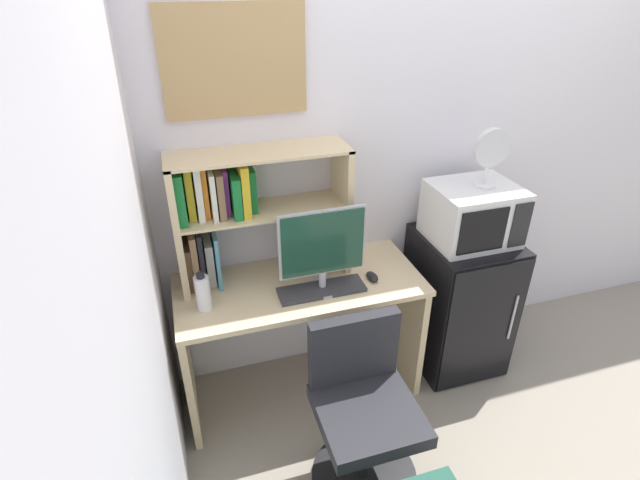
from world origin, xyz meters
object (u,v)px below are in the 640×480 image
object	(u,v)px
mini_fridge	(458,301)
microwave	(473,213)
monitor	(323,248)
keyboard	(322,290)
desk_chair	(363,418)
wall_corkboard	(234,62)
desk_fan	(491,153)
computer_mouse	(372,277)
hutch_bookshelf	(233,210)
water_bottle	(203,293)

from	to	relation	value
mini_fridge	microwave	world-z (taller)	microwave
monitor	keyboard	size ratio (longest dim) A/B	1.01
microwave	desk_chair	bearing A→B (deg)	-144.61
wall_corkboard	desk_fan	bearing A→B (deg)	-12.80
monitor	keyboard	world-z (taller)	monitor
keyboard	wall_corkboard	size ratio (longest dim) A/B	0.67
computer_mouse	microwave	distance (m)	0.65
hutch_bookshelf	desk_fan	distance (m)	1.31
desk_fan	wall_corkboard	size ratio (longest dim) A/B	0.48
monitor	wall_corkboard	xyz separation A→B (m)	(-0.30, 0.35, 0.80)
computer_mouse	mini_fridge	xyz separation A→B (m)	(0.60, 0.07, -0.33)
computer_mouse	water_bottle	xyz separation A→B (m)	(-0.85, 0.01, 0.08)
keyboard	desk_chair	size ratio (longest dim) A/B	0.52
keyboard	wall_corkboard	bearing A→B (deg)	128.05
mini_fridge	wall_corkboard	size ratio (longest dim) A/B	1.31
hutch_bookshelf	mini_fridge	size ratio (longest dim) A/B	1.02
computer_mouse	water_bottle	bearing A→B (deg)	179.51
monitor	computer_mouse	size ratio (longest dim) A/B	4.54
hutch_bookshelf	desk_chair	bearing A→B (deg)	-61.53
microwave	monitor	bearing A→B (deg)	-174.74
hutch_bookshelf	microwave	bearing A→B (deg)	-7.25
hutch_bookshelf	wall_corkboard	size ratio (longest dim) A/B	1.33
water_bottle	microwave	xyz separation A→B (m)	(1.44, 0.07, 0.16)
wall_corkboard	monitor	bearing A→B (deg)	-49.44
keyboard	water_bottle	bearing A→B (deg)	176.67
desk_chair	computer_mouse	bearing A→B (deg)	65.29
wall_corkboard	desk_chair	bearing A→B (deg)	-69.11
hutch_bookshelf	wall_corkboard	distance (m)	0.68
computer_mouse	water_bottle	world-z (taller)	water_bottle
desk_fan	wall_corkboard	distance (m)	1.31
mini_fridge	wall_corkboard	xyz separation A→B (m)	(-1.16, 0.27, 1.36)
desk_fan	wall_corkboard	bearing A→B (deg)	167.20
water_bottle	wall_corkboard	size ratio (longest dim) A/B	0.31
microwave	hutch_bookshelf	bearing A→B (deg)	172.75
water_bottle	microwave	distance (m)	1.45
hutch_bookshelf	monitor	distance (m)	0.47
desk_fan	desk_chair	world-z (taller)	desk_fan
hutch_bookshelf	mini_fridge	bearing A→B (deg)	-7.39
keyboard	computer_mouse	bearing A→B (deg)	5.24
desk_chair	water_bottle	bearing A→B (deg)	139.08
computer_mouse	desk_fan	world-z (taller)	desk_fan
mini_fridge	desk_chair	size ratio (longest dim) A/B	1.01
monitor	microwave	world-z (taller)	monitor
keyboard	microwave	distance (m)	0.92
hutch_bookshelf	mini_fridge	world-z (taller)	hutch_bookshelf
monitor	computer_mouse	bearing A→B (deg)	1.37
mini_fridge	microwave	xyz separation A→B (m)	(0.00, 0.00, 0.57)
mini_fridge	microwave	bearing A→B (deg)	89.92
water_bottle	desk_chair	size ratio (longest dim) A/B	0.24
microwave	desk_fan	world-z (taller)	desk_fan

